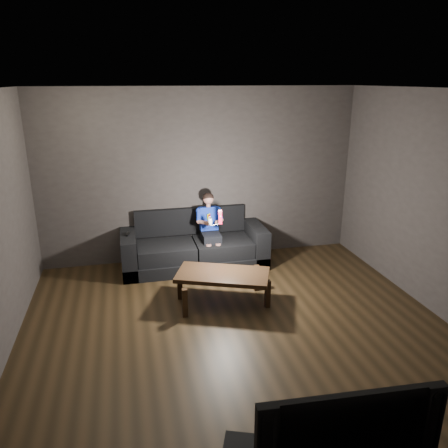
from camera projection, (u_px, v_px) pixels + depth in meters
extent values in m
plane|color=black|center=(242.00, 338.00, 4.96)|extent=(5.00, 5.00, 0.00)
cube|color=#37302F|center=(201.00, 176.00, 6.84)|extent=(5.00, 0.04, 2.70)
cube|color=#37302F|center=(374.00, 377.00, 2.22)|extent=(5.00, 0.04, 2.70)
cube|color=silver|center=(246.00, 89.00, 4.10)|extent=(5.00, 5.00, 0.02)
cube|color=black|center=(194.00, 259.00, 6.88)|extent=(2.21, 0.95, 0.19)
cube|color=black|center=(166.00, 251.00, 6.62)|extent=(0.86, 0.67, 0.23)
cube|color=black|center=(223.00, 247.00, 6.81)|extent=(0.86, 0.67, 0.23)
cube|color=black|center=(190.00, 220.00, 7.04)|extent=(1.77, 0.22, 0.43)
cube|color=black|center=(129.00, 252.00, 6.60)|extent=(0.22, 0.95, 0.60)
cube|color=black|center=(255.00, 242.00, 7.02)|extent=(0.22, 0.95, 0.60)
cube|color=black|center=(211.00, 237.00, 6.70)|extent=(0.27, 0.35, 0.13)
cube|color=#2419A4|center=(208.00, 218.00, 6.79)|extent=(0.27, 0.20, 0.38)
cube|color=#FBFF00|center=(209.00, 216.00, 6.70)|extent=(0.08, 0.08, 0.09)
cube|color=#BC001B|center=(209.00, 217.00, 6.69)|extent=(0.06, 0.06, 0.06)
cylinder|color=tan|center=(208.00, 205.00, 6.72)|extent=(0.06, 0.06, 0.05)
sphere|color=tan|center=(208.00, 199.00, 6.69)|extent=(0.16, 0.16, 0.16)
ellipsoid|color=black|center=(208.00, 197.00, 6.69)|extent=(0.17, 0.17, 0.15)
cylinder|color=#2419A4|center=(198.00, 216.00, 6.67)|extent=(0.07, 0.21, 0.18)
cylinder|color=#2419A4|center=(220.00, 215.00, 6.75)|extent=(0.07, 0.21, 0.18)
cylinder|color=tan|center=(203.00, 221.00, 6.56)|extent=(0.13, 0.22, 0.09)
cylinder|color=tan|center=(219.00, 220.00, 6.62)|extent=(0.13, 0.22, 0.09)
sphere|color=tan|center=(208.00, 223.00, 6.50)|extent=(0.08, 0.08, 0.08)
sphere|color=tan|center=(217.00, 223.00, 6.53)|extent=(0.08, 0.08, 0.08)
cylinder|color=tan|center=(209.00, 254.00, 6.57)|extent=(0.08, 0.08, 0.31)
cylinder|color=tan|center=(218.00, 253.00, 6.61)|extent=(0.08, 0.08, 0.31)
cube|color=#EA183E|center=(220.00, 217.00, 6.30)|extent=(0.06, 0.08, 0.21)
cube|color=#790600|center=(221.00, 213.00, 6.26)|extent=(0.03, 0.01, 0.03)
cylinder|color=silver|center=(221.00, 218.00, 6.28)|extent=(0.02, 0.01, 0.02)
ellipsoid|color=silver|center=(210.00, 221.00, 6.29)|extent=(0.07, 0.10, 0.15)
cylinder|color=black|center=(211.00, 218.00, 6.24)|extent=(0.03, 0.01, 0.03)
cube|color=black|center=(128.00, 234.00, 6.45)|extent=(0.06, 0.15, 0.03)
cube|color=black|center=(127.00, 232.00, 6.49)|extent=(0.02, 0.02, 0.00)
cube|color=black|center=(223.00, 275.00, 5.61)|extent=(1.31, 0.98, 0.05)
cube|color=black|center=(185.00, 303.00, 5.35)|extent=(0.06, 0.06, 0.37)
cube|color=black|center=(268.00, 294.00, 5.57)|extent=(0.06, 0.06, 0.37)
cube|color=black|center=(180.00, 286.00, 5.79)|extent=(0.06, 0.06, 0.37)
cube|color=black|center=(257.00, 278.00, 6.02)|extent=(0.06, 0.06, 0.37)
imported|color=black|center=(341.00, 426.00, 2.59)|extent=(1.12, 0.21, 0.64)
cube|color=silver|center=(420.00, 436.00, 2.78)|extent=(0.10, 0.19, 0.24)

